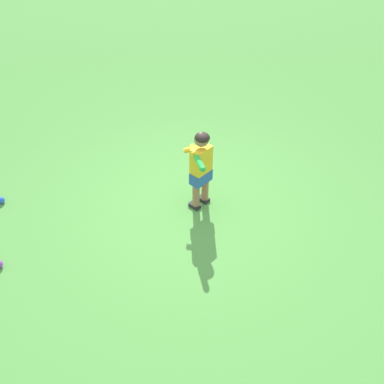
{
  "coord_description": "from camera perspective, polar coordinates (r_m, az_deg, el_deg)",
  "views": [
    {
      "loc": [
        -1.35,
        3.45,
        3.41
      ],
      "look_at": [
        -0.09,
        0.2,
        0.45
      ],
      "focal_mm": 36.6,
      "sensor_mm": 36.0,
      "label": 1
    }
  ],
  "objects": [
    {
      "name": "play_ball_near_batter",
      "position": [
        5.64,
        -26.08,
        -1.08
      ],
      "size": [
        0.09,
        0.09,
        0.09
      ],
      "primitive_type": "sphere",
      "color": "blue",
      "rests_on": "ground"
    },
    {
      "name": "ground_plane",
      "position": [
        5.03,
        -0.08,
        -2.27
      ],
      "size": [
        40.0,
        40.0,
        0.0
      ],
      "primitive_type": "plane",
      "color": "#519942"
    },
    {
      "name": "child_batter",
      "position": [
        4.66,
        1.26,
        4.05
      ],
      "size": [
        0.42,
        0.55,
        1.08
      ],
      "color": "#232328",
      "rests_on": "ground"
    }
  ]
}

